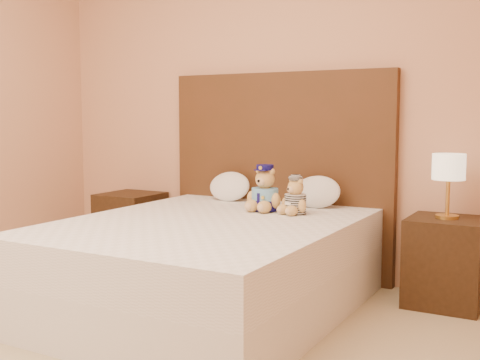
# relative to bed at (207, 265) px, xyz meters

# --- Properties ---
(bed) EXTENTS (1.60, 2.00, 0.55)m
(bed) POSITION_rel_bed_xyz_m (0.00, 0.00, 0.00)
(bed) COLOR white
(bed) RESTS_ON ground
(headboard) EXTENTS (1.75, 0.08, 1.50)m
(headboard) POSITION_rel_bed_xyz_m (0.00, 1.01, 0.47)
(headboard) COLOR #492916
(headboard) RESTS_ON ground
(nightstand_left) EXTENTS (0.45, 0.45, 0.55)m
(nightstand_left) POSITION_rel_bed_xyz_m (-1.25, 0.80, -0.00)
(nightstand_left) COLOR #331F10
(nightstand_left) RESTS_ON ground
(nightstand_right) EXTENTS (0.45, 0.45, 0.55)m
(nightstand_right) POSITION_rel_bed_xyz_m (1.25, 0.80, -0.00)
(nightstand_right) COLOR #331F10
(nightstand_right) RESTS_ON ground
(lamp) EXTENTS (0.20, 0.20, 0.40)m
(lamp) POSITION_rel_bed_xyz_m (1.25, 0.80, 0.57)
(lamp) COLOR gold
(lamp) RESTS_ON nightstand_right
(teddy_police) EXTENTS (0.29, 0.28, 0.31)m
(teddy_police) POSITION_rel_bed_xyz_m (0.13, 0.51, 0.43)
(teddy_police) COLOR #B38645
(teddy_police) RESTS_ON bed
(teddy_prisoner) EXTENTS (0.28, 0.27, 0.24)m
(teddy_prisoner) POSITION_rel_bed_xyz_m (0.37, 0.49, 0.39)
(teddy_prisoner) COLOR #B38645
(teddy_prisoner) RESTS_ON bed
(pillow_left) EXTENTS (0.33, 0.21, 0.23)m
(pillow_left) POSITION_rel_bed_xyz_m (-0.33, 0.83, 0.39)
(pillow_left) COLOR white
(pillow_left) RESTS_ON bed
(pillow_right) EXTENTS (0.34, 0.22, 0.24)m
(pillow_right) POSITION_rel_bed_xyz_m (0.38, 0.83, 0.39)
(pillow_right) COLOR white
(pillow_right) RESTS_ON bed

